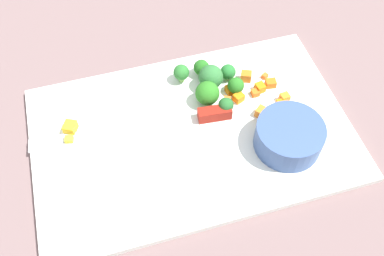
% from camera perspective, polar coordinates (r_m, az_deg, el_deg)
% --- Properties ---
extents(ground_plane, '(4.00, 4.00, 0.00)m').
position_cam_1_polar(ground_plane, '(0.73, 0.00, -0.98)').
color(ground_plane, '#735B5A').
extents(cutting_board, '(0.53, 0.34, 0.01)m').
position_cam_1_polar(cutting_board, '(0.73, 0.00, -0.72)').
color(cutting_board, white).
rests_on(cutting_board, ground_plane).
extents(prep_bowl, '(0.11, 0.11, 0.05)m').
position_cam_1_polar(prep_bowl, '(0.71, 12.63, -1.08)').
color(prep_bowl, '#3A548A').
rests_on(prep_bowl, cutting_board).
extents(chef_knife, '(0.34, 0.05, 0.02)m').
position_cam_1_polar(chef_knife, '(0.73, -3.28, 0.75)').
color(chef_knife, silver).
rests_on(chef_knife, cutting_board).
extents(carrot_dice_0, '(0.02, 0.02, 0.02)m').
position_cam_1_polar(carrot_dice_0, '(0.77, 12.07, 3.89)').
color(carrot_dice_0, orange).
rests_on(carrot_dice_0, cutting_board).
extents(carrot_dice_1, '(0.02, 0.02, 0.01)m').
position_cam_1_polar(carrot_dice_1, '(0.76, 4.67, 3.64)').
color(carrot_dice_1, orange).
rests_on(carrot_dice_1, cutting_board).
extents(carrot_dice_2, '(0.02, 0.02, 0.01)m').
position_cam_1_polar(carrot_dice_2, '(0.78, 8.94, 5.28)').
color(carrot_dice_2, orange).
rests_on(carrot_dice_2, cutting_board).
extents(carrot_dice_3, '(0.02, 0.02, 0.01)m').
position_cam_1_polar(carrot_dice_3, '(0.76, 11.68, 2.94)').
color(carrot_dice_3, orange).
rests_on(carrot_dice_3, cutting_board).
extents(carrot_dice_4, '(0.01, 0.01, 0.01)m').
position_cam_1_polar(carrot_dice_4, '(0.78, 8.31, 4.60)').
color(carrot_dice_4, orange).
rests_on(carrot_dice_4, cutting_board).
extents(carrot_dice_5, '(0.02, 0.02, 0.01)m').
position_cam_1_polar(carrot_dice_5, '(0.76, 6.15, 3.99)').
color(carrot_dice_5, orange).
rests_on(carrot_dice_5, cutting_board).
extents(carrot_dice_6, '(0.02, 0.02, 0.02)m').
position_cam_1_polar(carrot_dice_6, '(0.79, 7.12, 6.76)').
color(carrot_dice_6, orange).
rests_on(carrot_dice_6, cutting_board).
extents(carrot_dice_7, '(0.02, 0.02, 0.01)m').
position_cam_1_polar(carrot_dice_7, '(0.79, 10.30, 5.80)').
color(carrot_dice_7, orange).
rests_on(carrot_dice_7, cutting_board).
extents(carrot_dice_8, '(0.02, 0.02, 0.02)m').
position_cam_1_polar(carrot_dice_8, '(0.75, 9.07, 2.13)').
color(carrot_dice_8, orange).
rests_on(carrot_dice_8, cutting_board).
extents(carrot_dice_9, '(0.01, 0.01, 0.01)m').
position_cam_1_polar(carrot_dice_9, '(0.81, 9.56, 6.75)').
color(carrot_dice_9, orange).
rests_on(carrot_dice_9, cutting_board).
extents(carrot_dice_10, '(0.02, 0.02, 0.01)m').
position_cam_1_polar(carrot_dice_10, '(0.77, 5.06, 5.04)').
color(carrot_dice_10, orange).
rests_on(carrot_dice_10, cutting_board).
extents(pepper_dice_0, '(0.02, 0.01, 0.01)m').
position_cam_1_polar(pepper_dice_0, '(0.74, -15.84, -1.50)').
color(pepper_dice_0, yellow).
rests_on(pepper_dice_0, cutting_board).
extents(pepper_dice_1, '(0.03, 0.03, 0.02)m').
position_cam_1_polar(pepper_dice_1, '(0.75, -15.71, 0.09)').
color(pepper_dice_1, yellow).
rests_on(pepper_dice_1, cutting_board).
extents(broccoli_floret_0, '(0.03, 0.03, 0.03)m').
position_cam_1_polar(broccoli_floret_0, '(0.79, 1.24, 7.94)').
color(broccoli_floret_0, '#92C059').
rests_on(broccoli_floret_0, cutting_board).
extents(broccoli_floret_1, '(0.03, 0.03, 0.03)m').
position_cam_1_polar(broccoli_floret_1, '(0.73, 4.49, 2.99)').
color(broccoli_floret_1, '#8DC260').
rests_on(broccoli_floret_1, cutting_board).
extents(broccoli_floret_2, '(0.04, 0.04, 0.05)m').
position_cam_1_polar(broccoli_floret_2, '(0.76, 2.49, 6.69)').
color(broccoli_floret_2, '#88B55D').
rests_on(broccoli_floret_2, cutting_board).
extents(broccoli_floret_3, '(0.03, 0.03, 0.03)m').
position_cam_1_polar(broccoli_floret_3, '(0.77, 5.78, 5.56)').
color(broccoli_floret_3, '#8FAF54').
rests_on(broccoli_floret_3, cutting_board).
extents(broccoli_floret_4, '(0.03, 0.03, 0.04)m').
position_cam_1_polar(broccoli_floret_4, '(0.78, -1.41, 7.29)').
color(broccoli_floret_4, '#8DC05D').
rests_on(broccoli_floret_4, cutting_board).
extents(broccoli_floret_5, '(0.03, 0.03, 0.03)m').
position_cam_1_polar(broccoli_floret_5, '(0.79, 4.75, 7.33)').
color(broccoli_floret_5, '#98AE5F').
rests_on(broccoli_floret_5, cutting_board).
extents(broccoli_floret_6, '(0.04, 0.04, 0.05)m').
position_cam_1_polar(broccoli_floret_6, '(0.74, 2.03, 4.56)').
color(broccoli_floret_6, '#8FB25A').
rests_on(broccoli_floret_6, cutting_board).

